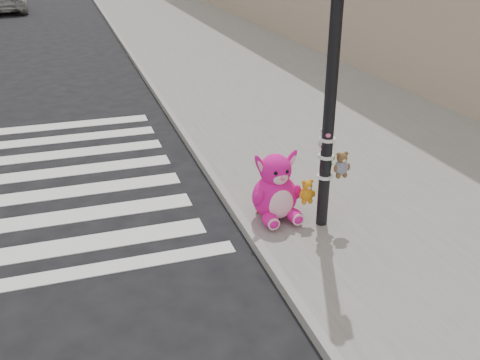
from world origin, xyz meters
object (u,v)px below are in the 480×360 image
object	(u,v)px
pink_bunny	(276,191)
red_teddy	(259,207)
car_white_near	(4,0)
signal_pole	(330,112)

from	to	relation	value
pink_bunny	red_teddy	size ratio (longest dim) A/B	5.56
red_teddy	car_white_near	size ratio (longest dim) A/B	0.04
signal_pole	car_white_near	bearing A→B (deg)	102.55
signal_pole	pink_bunny	distance (m)	1.42
pink_bunny	red_teddy	bearing A→B (deg)	124.22
pink_bunny	car_white_near	world-z (taller)	car_white_near
red_teddy	car_white_near	bearing A→B (deg)	91.13
pink_bunny	car_white_near	bearing A→B (deg)	99.10
signal_pole	red_teddy	world-z (taller)	signal_pole
signal_pole	pink_bunny	bearing A→B (deg)	148.88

